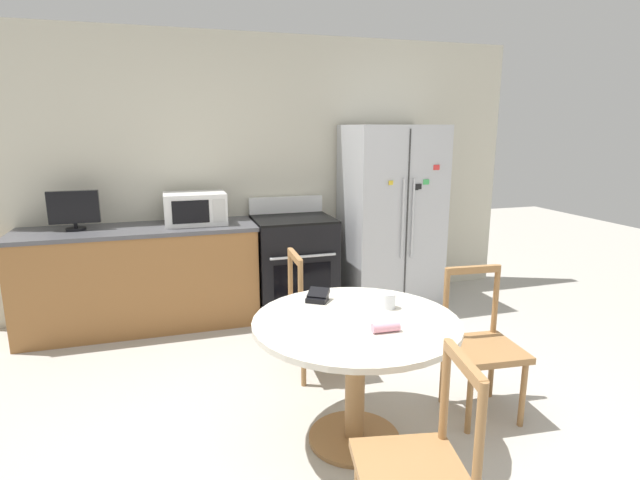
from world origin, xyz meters
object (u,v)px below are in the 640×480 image
(oven_range, at_px, (294,264))
(dining_chair_near, at_px, (418,470))
(dining_chair_far, at_px, (317,315))
(refrigerator, at_px, (390,217))
(candle_glass, at_px, (388,302))
(countertop_tv, at_px, (74,209))
(dining_chair_right, at_px, (481,347))
(wallet, at_px, (318,297))
(microwave, at_px, (195,208))

(oven_range, xyz_separation_m, dining_chair_near, (-0.25, -2.96, -0.03))
(dining_chair_near, height_order, dining_chair_far, same)
(refrigerator, bearing_deg, candle_glass, -115.25)
(refrigerator, xyz_separation_m, countertop_tv, (-2.85, 0.11, 0.19))
(countertop_tv, height_order, dining_chair_near, countertop_tv)
(dining_chair_right, bearing_deg, refrigerator, -93.75)
(countertop_tv, xyz_separation_m, dining_chair_right, (2.53, -2.13, -0.64))
(refrigerator, distance_m, dining_chair_right, 2.09)
(dining_chair_right, bearing_deg, dining_chair_far, -39.23)
(wallet, bearing_deg, dining_chair_near, -87.76)
(microwave, height_order, wallet, microwave)
(candle_glass, height_order, wallet, candle_glass)
(refrigerator, bearing_deg, countertop_tv, 177.81)
(countertop_tv, distance_m, wallet, 2.43)
(dining_chair_far, distance_m, candle_glass, 0.83)
(oven_range, xyz_separation_m, wallet, (-0.30, -1.76, 0.29))
(microwave, xyz_separation_m, countertop_tv, (-0.98, 0.01, 0.04))
(oven_range, bearing_deg, wallet, -99.54)
(microwave, height_order, dining_chair_far, microwave)
(dining_chair_far, bearing_deg, oven_range, 175.95)
(dining_chair_right, height_order, dining_chair_far, same)
(microwave, relative_size, dining_chair_near, 0.59)
(microwave, distance_m, countertop_tv, 0.98)
(refrigerator, relative_size, dining_chair_right, 1.96)
(refrigerator, bearing_deg, dining_chair_far, -132.57)
(candle_glass, bearing_deg, dining_chair_right, -5.52)
(microwave, bearing_deg, wallet, -72.10)
(dining_chair_far, bearing_deg, candle_glass, 17.95)
(dining_chair_far, bearing_deg, dining_chair_right, 48.20)
(microwave, bearing_deg, refrigerator, -3.01)
(dining_chair_far, xyz_separation_m, wallet, (-0.15, -0.50, 0.32))
(dining_chair_right, xyz_separation_m, dining_chair_near, (-0.91, -0.90, 0.00))
(refrigerator, height_order, dining_chair_far, refrigerator)
(oven_range, relative_size, wallet, 6.29)
(dining_chair_right, xyz_separation_m, candle_glass, (-0.61, 0.06, 0.34))
(dining_chair_near, bearing_deg, oven_range, 6.17)
(countertop_tv, relative_size, dining_chair_right, 0.44)
(countertop_tv, distance_m, dining_chair_right, 3.37)
(candle_glass, bearing_deg, countertop_tv, 132.93)
(refrigerator, relative_size, wallet, 10.30)
(countertop_tv, bearing_deg, dining_chair_far, -37.78)
(dining_chair_near, relative_size, dining_chair_far, 1.00)
(oven_range, relative_size, candle_glass, 12.07)
(microwave, height_order, candle_glass, microwave)
(countertop_tv, xyz_separation_m, wallet, (1.57, -1.83, -0.32))
(oven_range, bearing_deg, dining_chair_near, -94.83)
(candle_glass, bearing_deg, microwave, 114.55)
(microwave, relative_size, countertop_tv, 1.34)
(dining_chair_far, height_order, candle_glass, dining_chair_far)
(countertop_tv, bearing_deg, candle_glass, -47.07)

